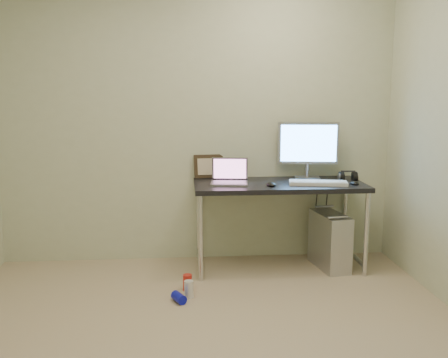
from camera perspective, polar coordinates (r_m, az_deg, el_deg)
floor at (r=3.09m, az=-1.87°, el=-19.37°), size 3.50×3.50×0.00m
wall_back at (r=4.45m, az=-3.04°, el=6.52°), size 3.50×0.02×2.50m
desk at (r=4.29m, az=6.30°, el=-1.56°), size 1.44×0.63×0.75m
tower_computer at (r=4.45m, az=11.98°, el=-6.90°), size 0.28×0.49×0.51m
cable_a at (r=4.69m, az=10.38°, el=-3.98°), size 0.01×0.16×0.69m
cable_b at (r=4.70m, az=11.49°, el=-4.24°), size 0.02×0.11×0.71m
can_red at (r=3.94m, az=-4.20°, el=-11.72°), size 0.08×0.08×0.13m
can_white at (r=3.82m, az=-4.04°, el=-12.44°), size 0.09×0.09×0.13m
can_blue at (r=3.75m, az=-5.18°, el=-13.35°), size 0.12×0.14×0.07m
laptop at (r=4.21m, az=0.64°, el=0.17°), size 0.34×0.29×0.21m
monitor at (r=4.48m, az=9.59°, el=3.77°), size 0.53×0.18×0.50m
keyboard at (r=4.24m, az=10.70°, el=-0.43°), size 0.50×0.24×0.03m
mouse_right at (r=4.31m, az=14.69°, el=-0.38°), size 0.08×0.11×0.04m
mouse_left at (r=4.12m, az=5.41°, el=-0.51°), size 0.08×0.13×0.04m
headphones at (r=4.50m, az=13.97°, el=0.23°), size 0.16×0.10×0.11m
picture_frame at (r=4.47m, az=-1.77°, el=1.46°), size 0.27×0.11×0.21m
webcam at (r=4.48m, az=0.73°, el=1.36°), size 0.05×0.04×0.13m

